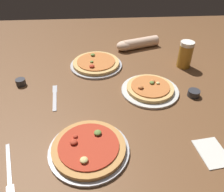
# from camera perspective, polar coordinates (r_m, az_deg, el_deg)

# --- Properties ---
(ground_plane) EXTENTS (2.40, 2.40, 0.03)m
(ground_plane) POSITION_cam_1_polar(r_m,az_deg,el_deg) (1.14, -0.00, -1.39)
(ground_plane) COLOR brown
(pizza_plate_near) EXTENTS (0.31, 0.31, 0.05)m
(pizza_plate_near) POSITION_cam_1_polar(r_m,az_deg,el_deg) (0.89, -5.78, -12.80)
(pizza_plate_near) COLOR #B2B2B7
(pizza_plate_near) RESTS_ON ground_plane
(pizza_plate_far) EXTENTS (0.29, 0.29, 0.05)m
(pizza_plate_far) POSITION_cam_1_polar(r_m,az_deg,el_deg) (1.19, 9.43, 1.75)
(pizza_plate_far) COLOR silver
(pizza_plate_far) RESTS_ON ground_plane
(pizza_plate_side) EXTENTS (0.31, 0.31, 0.05)m
(pizza_plate_side) POSITION_cam_1_polar(r_m,az_deg,el_deg) (1.40, -3.97, 8.02)
(pizza_plate_side) COLOR #B2B2B7
(pizza_plate_side) RESTS_ON ground_plane
(beer_mug_dark) EXTENTS (0.08, 0.14, 0.16)m
(beer_mug_dark) POSITION_cam_1_polar(r_m,az_deg,el_deg) (1.44, 17.72, 9.83)
(beer_mug_dark) COLOR #B27A23
(beer_mug_dark) RESTS_ON ground_plane
(ramekin_sauce) EXTENTS (0.06, 0.06, 0.03)m
(ramekin_sauce) POSITION_cam_1_polar(r_m,az_deg,el_deg) (1.22, 19.69, 0.59)
(ramekin_sauce) COLOR #333338
(ramekin_sauce) RESTS_ON ground_plane
(ramekin_butter) EXTENTS (0.05, 0.05, 0.04)m
(ramekin_butter) POSITION_cam_1_polar(r_m,az_deg,el_deg) (1.32, -21.75, 3.22)
(ramekin_butter) COLOR #333338
(ramekin_butter) RESTS_ON ground_plane
(napkin_folded) EXTENTS (0.12, 0.15, 0.01)m
(napkin_folded) POSITION_cam_1_polar(r_m,az_deg,el_deg) (0.97, 23.65, -12.70)
(napkin_folded) COLOR silver
(napkin_folded) RESTS_ON ground_plane
(fork_left) EXTENTS (0.09, 0.23, 0.01)m
(fork_left) POSITION_cam_1_polar(r_m,az_deg,el_deg) (0.93, -24.27, -16.24)
(fork_left) COLOR silver
(fork_left) RESTS_ON ground_plane
(knife_right) EXTENTS (0.05, 0.21, 0.01)m
(knife_right) POSITION_cam_1_polar(r_m,az_deg,el_deg) (1.18, -14.07, -0.24)
(knife_right) COLOR silver
(knife_right) RESTS_ON ground_plane
(diner_arm) EXTENTS (0.30, 0.15, 0.07)m
(diner_arm) POSITION_cam_1_polar(r_m,az_deg,el_deg) (1.62, 5.94, 12.79)
(diner_arm) COLOR beige
(diner_arm) RESTS_ON ground_plane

